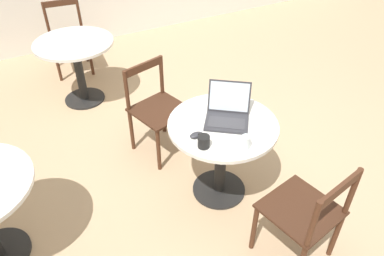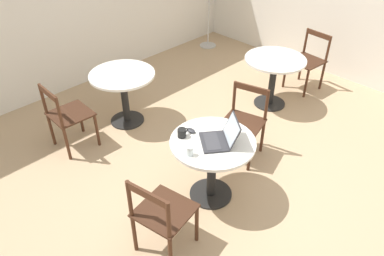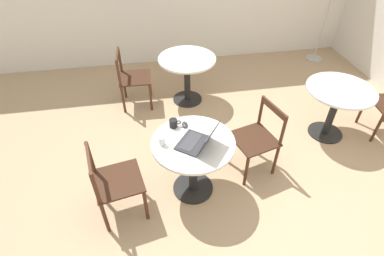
{
  "view_description": "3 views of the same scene",
  "coord_description": "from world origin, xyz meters",
  "px_view_note": "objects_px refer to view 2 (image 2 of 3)",
  "views": [
    {
      "loc": [
        -2.04,
        1.38,
        2.37
      ],
      "look_at": [
        -0.06,
        0.32,
        0.63
      ],
      "focal_mm": 35.0,
      "sensor_mm": 36.0,
      "label": 1
    },
    {
      "loc": [
        -2.33,
        -1.7,
        2.88
      ],
      "look_at": [
        -0.1,
        0.52,
        0.61
      ],
      "focal_mm": 35.0,
      "sensor_mm": 36.0,
      "label": 2
    },
    {
      "loc": [
        -0.58,
        -1.96,
        2.68
      ],
      "look_at": [
        -0.15,
        0.5,
        0.57
      ],
      "focal_mm": 28.0,
      "sensor_mm": 36.0,
      "label": 3
    }
  ],
  "objects_px": {
    "cafe_table_mid": "(274,70)",
    "mouse": "(191,131)",
    "drinking_glass": "(190,151)",
    "chair_near_left": "(162,215)",
    "cafe_table_far": "(123,86)",
    "laptop": "(220,138)",
    "mug": "(182,133)",
    "cafe_table_near": "(212,155)",
    "chair_mid_right": "(308,61)",
    "chair_far_left": "(67,116)",
    "chair_near_right": "(243,123)"
  },
  "relations": [
    {
      "from": "chair_near_right",
      "to": "mug",
      "type": "distance_m",
      "value": 0.97
    },
    {
      "from": "chair_near_left",
      "to": "cafe_table_far",
      "type": "bearing_deg",
      "value": 61.84
    },
    {
      "from": "cafe_table_far",
      "to": "mouse",
      "type": "height_order",
      "value": "mouse"
    },
    {
      "from": "laptop",
      "to": "chair_near_left",
      "type": "bearing_deg",
      "value": -173.33
    },
    {
      "from": "cafe_table_near",
      "to": "mug",
      "type": "xyz_separation_m",
      "value": [
        -0.16,
        0.26,
        0.21
      ]
    },
    {
      "from": "chair_mid_right",
      "to": "cafe_table_mid",
      "type": "bearing_deg",
      "value": 174.16
    },
    {
      "from": "cafe_table_mid",
      "to": "chair_far_left",
      "type": "bearing_deg",
      "value": 155.78
    },
    {
      "from": "cafe_table_mid",
      "to": "laptop",
      "type": "height_order",
      "value": "laptop"
    },
    {
      "from": "cafe_table_near",
      "to": "drinking_glass",
      "type": "xyz_separation_m",
      "value": [
        -0.3,
        0.01,
        0.22
      ]
    },
    {
      "from": "mouse",
      "to": "mug",
      "type": "height_order",
      "value": "mug"
    },
    {
      "from": "drinking_glass",
      "to": "cafe_table_near",
      "type": "bearing_deg",
      "value": -1.71
    },
    {
      "from": "chair_near_right",
      "to": "chair_mid_right",
      "type": "bearing_deg",
      "value": 9.66
    },
    {
      "from": "cafe_table_near",
      "to": "chair_mid_right",
      "type": "relative_size",
      "value": 0.97
    },
    {
      "from": "chair_near_left",
      "to": "chair_near_right",
      "type": "bearing_deg",
      "value": 13.17
    },
    {
      "from": "cafe_table_far",
      "to": "mug",
      "type": "xyz_separation_m",
      "value": [
        -0.37,
        -1.47,
        0.21
      ]
    },
    {
      "from": "cafe_table_far",
      "to": "drinking_glass",
      "type": "height_order",
      "value": "drinking_glass"
    },
    {
      "from": "cafe_table_near",
      "to": "laptop",
      "type": "height_order",
      "value": "laptop"
    },
    {
      "from": "chair_near_left",
      "to": "chair_far_left",
      "type": "distance_m",
      "value": 1.92
    },
    {
      "from": "chair_mid_right",
      "to": "mouse",
      "type": "bearing_deg",
      "value": -173.91
    },
    {
      "from": "laptop",
      "to": "mouse",
      "type": "relative_size",
      "value": 4.55
    },
    {
      "from": "chair_far_left",
      "to": "mug",
      "type": "height_order",
      "value": "chair_far_left"
    },
    {
      "from": "chair_far_left",
      "to": "drinking_glass",
      "type": "height_order",
      "value": "chair_far_left"
    },
    {
      "from": "cafe_table_mid",
      "to": "chair_far_left",
      "type": "height_order",
      "value": "chair_far_left"
    },
    {
      "from": "chair_mid_right",
      "to": "chair_far_left",
      "type": "height_order",
      "value": "same"
    },
    {
      "from": "chair_mid_right",
      "to": "mouse",
      "type": "relative_size",
      "value": 8.46
    },
    {
      "from": "chair_near_right",
      "to": "mug",
      "type": "height_order",
      "value": "chair_near_right"
    },
    {
      "from": "cafe_table_far",
      "to": "chair_far_left",
      "type": "distance_m",
      "value": 0.8
    },
    {
      "from": "cafe_table_mid",
      "to": "laptop",
      "type": "relative_size",
      "value": 1.81
    },
    {
      "from": "mug",
      "to": "chair_near_right",
      "type": "bearing_deg",
      "value": -2.84
    },
    {
      "from": "mouse",
      "to": "chair_near_left",
      "type": "bearing_deg",
      "value": -151.84
    },
    {
      "from": "chair_mid_right",
      "to": "laptop",
      "type": "distance_m",
      "value": 2.76
    },
    {
      "from": "chair_near_right",
      "to": "cafe_table_far",
      "type": "bearing_deg",
      "value": 109.82
    },
    {
      "from": "cafe_table_far",
      "to": "mouse",
      "type": "distance_m",
      "value": 1.51
    },
    {
      "from": "cafe_table_mid",
      "to": "mouse",
      "type": "height_order",
      "value": "mouse"
    },
    {
      "from": "cafe_table_mid",
      "to": "chair_near_right",
      "type": "relative_size",
      "value": 0.97
    },
    {
      "from": "chair_near_right",
      "to": "laptop",
      "type": "bearing_deg",
      "value": -159.86
    },
    {
      "from": "chair_near_left",
      "to": "chair_mid_right",
      "type": "height_order",
      "value": "same"
    },
    {
      "from": "chair_near_right",
      "to": "mouse",
      "type": "xyz_separation_m",
      "value": [
        -0.8,
        0.04,
        0.28
      ]
    },
    {
      "from": "laptop",
      "to": "drinking_glass",
      "type": "height_order",
      "value": "laptop"
    },
    {
      "from": "chair_near_right",
      "to": "mug",
      "type": "bearing_deg",
      "value": 177.16
    },
    {
      "from": "cafe_table_near",
      "to": "cafe_table_far",
      "type": "distance_m",
      "value": 1.74
    },
    {
      "from": "chair_far_left",
      "to": "drinking_glass",
      "type": "xyz_separation_m",
      "value": [
        0.29,
        -1.74,
        0.31
      ]
    },
    {
      "from": "drinking_glass",
      "to": "cafe_table_far",
      "type": "bearing_deg",
      "value": 73.39
    },
    {
      "from": "chair_near_right",
      "to": "laptop",
      "type": "xyz_separation_m",
      "value": [
        -0.73,
        -0.27,
        0.32
      ]
    },
    {
      "from": "chair_near_right",
      "to": "laptop",
      "type": "distance_m",
      "value": 0.84
    },
    {
      "from": "laptop",
      "to": "cafe_table_mid",
      "type": "bearing_deg",
      "value": 19.64
    },
    {
      "from": "laptop",
      "to": "mug",
      "type": "bearing_deg",
      "value": 121.23
    },
    {
      "from": "drinking_glass",
      "to": "chair_near_left",
      "type": "bearing_deg",
      "value": -161.9
    },
    {
      "from": "cafe_table_far",
      "to": "chair_near_right",
      "type": "bearing_deg",
      "value": -70.18
    },
    {
      "from": "chair_near_right",
      "to": "laptop",
      "type": "height_order",
      "value": "laptop"
    }
  ]
}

